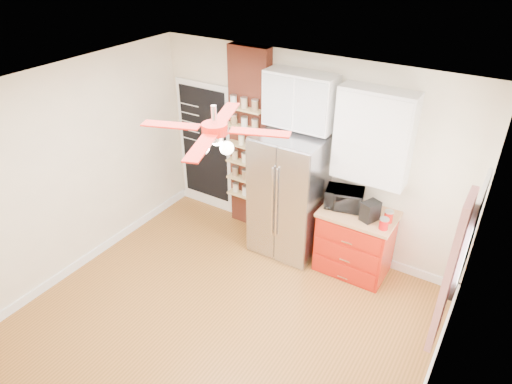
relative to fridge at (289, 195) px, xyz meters
The scene contains 21 objects.
floor 1.85m from the fridge, 88.24° to the right, with size 4.50×4.50×0.00m, color #9A5E27.
ceiling 2.45m from the fridge, 88.24° to the right, with size 4.50×4.50×0.00m, color white.
wall_back 0.60m from the fridge, 82.30° to the left, with size 4.50×0.02×2.70m, color beige.
wall_front 3.66m from the fridge, 89.21° to the right, with size 4.50×0.02×2.70m, color beige.
wall_left 2.78m from the fridge, 143.46° to the right, with size 0.02×4.00×2.70m, color beige.
wall_right 2.86m from the fridge, 35.33° to the right, with size 0.02×4.00×2.70m, color beige.
chalkboard 1.70m from the fridge, 168.59° to the left, with size 0.95×0.05×1.95m.
brick_pillar 0.97m from the fridge, 160.07° to the left, with size 0.60×0.16×2.70m, color brown.
fridge is the anchor object (origin of this frame).
upper_glass_cabinet 1.29m from the fridge, 90.00° to the left, with size 0.90×0.35×0.70m, color white.
red_cabinet 1.06m from the fridge, ahead, with size 0.94×0.64×0.90m.
upper_shelf_unit 1.41m from the fridge, 12.78° to the left, with size 0.90×0.30×1.15m, color white.
window 2.49m from the fridge, 17.75° to the right, with size 0.04×0.75×1.05m, color white.
curtain 2.63m from the fridge, 29.86° to the right, with size 0.06×0.40×1.55m, color #B31722.
ceiling_fan 2.25m from the fridge, 88.24° to the right, with size 1.40×1.40×0.44m.
toaster_oven 0.77m from the fridge, ahead, with size 0.47×0.32×0.26m, color black.
coffee_maker 1.14m from the fridge, ahead, with size 0.15×0.22×0.25m, color black.
canister_left 1.35m from the fridge, ahead, with size 0.11×0.11×0.13m, color #B80A0C.
canister_right 1.34m from the fridge, ahead, with size 0.11×0.11×0.14m, color #A21009.
pantry_jar_oats 1.02m from the fridge, behind, with size 0.08×0.08×0.14m, color #F1E6B8.
pantry_jar_beans 0.86m from the fridge, 167.34° to the left, with size 0.08×0.08×0.12m, color #8A5A46.
Camera 1 is at (2.35, -3.07, 4.04)m, focal length 32.00 mm.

